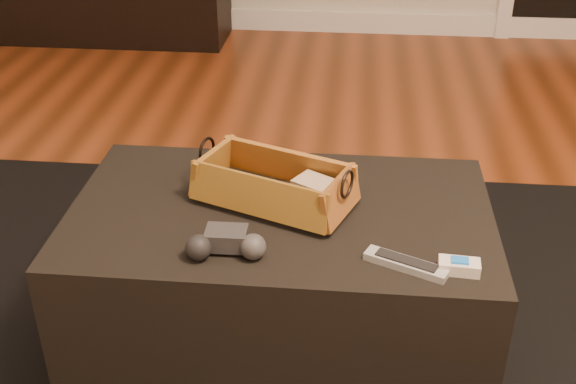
# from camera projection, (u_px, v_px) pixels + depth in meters

# --- Properties ---
(floor) EXTENTS (5.00, 5.50, 0.01)m
(floor) POSITION_uv_depth(u_px,v_px,m) (337.00, 349.00, 1.93)
(floor) COLOR brown
(floor) RESTS_ON ground
(baseboard) EXTENTS (5.00, 0.04, 0.12)m
(baseboard) POSITION_uv_depth(u_px,v_px,m) (355.00, 22.00, 4.25)
(baseboard) COLOR white
(baseboard) RESTS_ON floor
(area_rug) EXTENTS (2.60, 2.00, 0.01)m
(area_rug) POSITION_uv_depth(u_px,v_px,m) (279.00, 359.00, 1.88)
(area_rug) COLOR black
(area_rug) RESTS_ON floor
(ottoman) EXTENTS (1.00, 0.60, 0.42)m
(ottoman) POSITION_uv_depth(u_px,v_px,m) (281.00, 280.00, 1.81)
(ottoman) COLOR black
(ottoman) RESTS_ON area_rug
(tv_remote) EXTENTS (0.20, 0.10, 0.02)m
(tv_remote) POSITION_uv_depth(u_px,v_px,m) (265.00, 195.00, 1.72)
(tv_remote) COLOR black
(tv_remote) RESTS_ON wicker_basket
(cloth_bundle) EXTENTS (0.12, 0.11, 0.06)m
(cloth_bundle) POSITION_uv_depth(u_px,v_px,m) (317.00, 191.00, 1.70)
(cloth_bundle) COLOR tan
(cloth_bundle) RESTS_ON wicker_basket
(wicker_basket) EXTENTS (0.41, 0.31, 0.13)m
(wicker_basket) POSITION_uv_depth(u_px,v_px,m) (274.00, 186.00, 1.71)
(wicker_basket) COLOR brown
(wicker_basket) RESTS_ON ottoman
(game_controller) EXTENTS (0.18, 0.10, 0.06)m
(game_controller) POSITION_uv_depth(u_px,v_px,m) (226.00, 244.00, 1.53)
(game_controller) COLOR #29282B
(game_controller) RESTS_ON ottoman
(silver_remote) EXTENTS (0.18, 0.11, 0.02)m
(silver_remote) POSITION_uv_depth(u_px,v_px,m) (406.00, 264.00, 1.50)
(silver_remote) COLOR #AEB1B6
(silver_remote) RESTS_ON ottoman
(cream_gadget) EXTENTS (0.09, 0.05, 0.03)m
(cream_gadget) POSITION_uv_depth(u_px,v_px,m) (459.00, 266.00, 1.49)
(cream_gadget) COLOR beige
(cream_gadget) RESTS_ON ottoman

